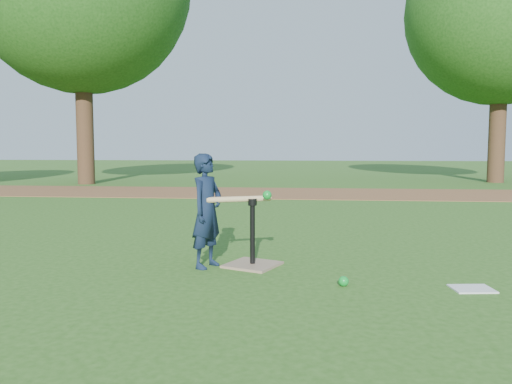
# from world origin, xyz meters

# --- Properties ---
(ground) EXTENTS (80.00, 80.00, 0.00)m
(ground) POSITION_xyz_m (0.00, 0.00, 0.00)
(ground) COLOR #285116
(ground) RESTS_ON ground
(dirt_strip) EXTENTS (24.00, 3.00, 0.01)m
(dirt_strip) POSITION_xyz_m (0.00, 7.50, 0.01)
(dirt_strip) COLOR brown
(dirt_strip) RESTS_ON ground
(child) EXTENTS (0.37, 0.44, 1.02)m
(child) POSITION_xyz_m (-0.23, -0.01, 0.51)
(child) COLOR black
(child) RESTS_ON ground
(wiffle_ball_ground) EXTENTS (0.08, 0.08, 0.08)m
(wiffle_ball_ground) POSITION_xyz_m (0.95, -0.52, 0.04)
(wiffle_ball_ground) COLOR #0C8D28
(wiffle_ball_ground) RESTS_ON ground
(clipboard) EXTENTS (0.33, 0.27, 0.01)m
(clipboard) POSITION_xyz_m (1.91, -0.51, 0.01)
(clipboard) COLOR silver
(clipboard) RESTS_ON ground
(batting_tee) EXTENTS (0.56, 0.56, 0.61)m
(batting_tee) POSITION_xyz_m (0.17, 0.07, 0.11)
(batting_tee) COLOR #8F745A
(batting_tee) RESTS_ON ground
(swing_action) EXTENTS (0.63, 0.29, 0.12)m
(swing_action) POSITION_xyz_m (0.07, 0.04, 0.62)
(swing_action) COLOR tan
(swing_action) RESTS_ON ground
(tree_right) EXTENTS (5.80, 5.80, 8.21)m
(tree_right) POSITION_xyz_m (6.50, 12.00, 5.29)
(tree_right) COLOR #382316
(tree_right) RESTS_ON ground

